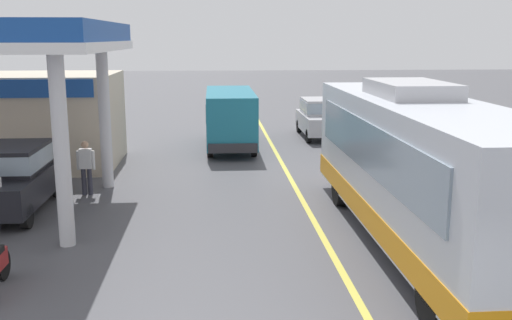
{
  "coord_description": "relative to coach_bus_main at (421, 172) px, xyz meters",
  "views": [
    {
      "loc": [
        -2.59,
        -4.74,
        4.71
      ],
      "look_at": [
        -1.5,
        10.0,
        1.6
      ],
      "focal_mm": 41.08,
      "sensor_mm": 36.0,
      "label": 1
    }
  ],
  "objects": [
    {
      "name": "lane_divider_stripe",
      "position": [
        -2.09,
        7.14,
        -1.72
      ],
      "size": [
        0.16,
        50.0,
        0.01
      ],
      "primitive_type": "cube",
      "color": "#D8CC4C",
      "rests_on": "ground"
    },
    {
      "name": "car_trailing_behind_bus",
      "position": [
        0.38,
        14.92,
        -0.71
      ],
      "size": [
        1.7,
        4.2,
        1.82
      ],
      "color": "#B2B2B7",
      "rests_on": "ground"
    },
    {
      "name": "pedestrian_by_shop",
      "position": [
        -8.54,
        5.0,
        -0.79
      ],
      "size": [
        0.55,
        0.22,
        1.66
      ],
      "color": "#33333F",
      "rests_on": "ground"
    },
    {
      "name": "car_at_pump",
      "position": [
        -10.13,
        3.4,
        -0.71
      ],
      "size": [
        1.7,
        4.2,
        1.82
      ],
      "color": "black",
      "rests_on": "ground"
    },
    {
      "name": "ground",
      "position": [
        -2.09,
        12.14,
        -1.72
      ],
      "size": [
        120.0,
        120.0,
        0.0
      ],
      "primitive_type": "plane",
      "color": "#4C4C51"
    },
    {
      "name": "coach_bus_main",
      "position": [
        0.0,
        0.0,
        0.0
      ],
      "size": [
        2.6,
        11.04,
        3.69
      ],
      "color": "silver",
      "rests_on": "ground"
    },
    {
      "name": "minibus_opposing_lane",
      "position": [
        -3.95,
        12.45,
        -0.25
      ],
      "size": [
        2.04,
        6.13,
        2.44
      ],
      "color": "teal",
      "rests_on": "ground"
    }
  ]
}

